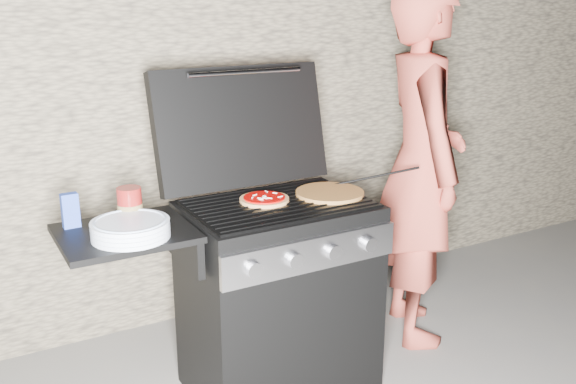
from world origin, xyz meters
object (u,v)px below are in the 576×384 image
gas_grill (228,310)px  person (421,165)px  sauce_jar (130,206)px  pizza_topped (264,199)px

gas_grill → person: (1.15, 0.12, 0.48)m
gas_grill → sauce_jar: 0.65m
pizza_topped → person: person is taller
sauce_jar → person: person is taller
gas_grill → person: bearing=6.2°
pizza_topped → person: 0.95m
pizza_topped → sauce_jar: bearing=177.8°
gas_grill → sauce_jar: (-0.38, 0.06, 0.52)m
pizza_topped → sauce_jar: 0.58m
pizza_topped → person: size_ratio=0.12×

